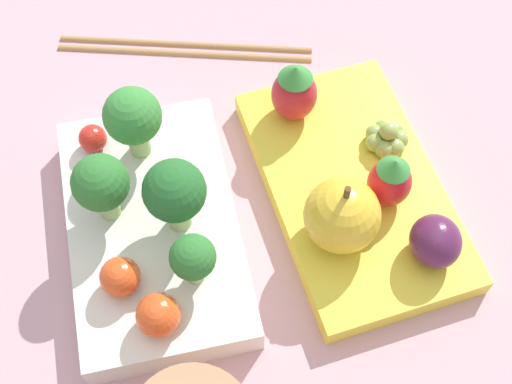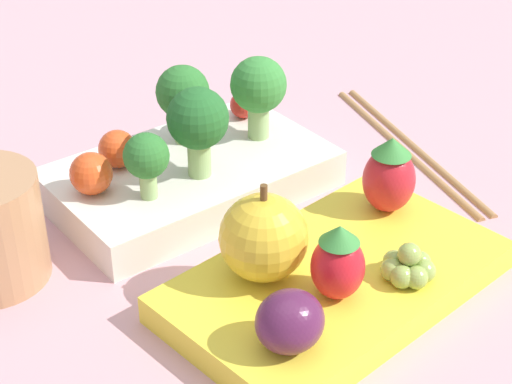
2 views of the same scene
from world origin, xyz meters
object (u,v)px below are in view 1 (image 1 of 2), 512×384
object	(u,v)px
bento_box_fruit	(354,190)
strawberry_0	(390,180)
broccoli_floret_1	(133,118)
cherry_tomato_0	(120,277)
strawberry_1	(294,92)
cherry_tomato_2	(158,315)
cherry_tomato_1	(93,138)
broccoli_floret_2	(193,258)
apple	(342,215)
broccoli_floret_3	(175,193)
plum	(435,241)
bento_box_savoury	(154,230)
chopsticks_pair	(185,47)
grape_cluster	(387,138)
broccoli_floret_0	(101,181)

from	to	relation	value
bento_box_fruit	strawberry_0	world-z (taller)	strawberry_0
broccoli_floret_1	cherry_tomato_0	xyz separation A→B (m)	(-0.10, 0.02, -0.03)
cherry_tomato_0	strawberry_1	bearing A→B (deg)	-47.75
cherry_tomato_2	cherry_tomato_1	bearing A→B (deg)	13.40
broccoli_floret_1	strawberry_1	bearing A→B (deg)	-79.88
broccoli_floret_1	broccoli_floret_2	size ratio (longest dim) A/B	1.36
bento_box_fruit	apple	distance (m)	0.05
broccoli_floret_3	plum	world-z (taller)	broccoli_floret_3
strawberry_0	cherry_tomato_1	bearing A→B (deg)	70.35
bento_box_savoury	plum	bearing A→B (deg)	-105.30
strawberry_1	chopsticks_pair	distance (m)	0.12
broccoli_floret_2	cherry_tomato_1	xyz separation A→B (m)	(0.11, 0.06, -0.02)
cherry_tomato_0	chopsticks_pair	xyz separation A→B (m)	(0.21, -0.06, -0.04)
plum	chopsticks_pair	xyz separation A→B (m)	(0.22, 0.14, -0.03)
cherry_tomato_2	grape_cluster	size ratio (longest dim) A/B	0.88
bento_box_fruit	strawberry_1	bearing A→B (deg)	24.60
bento_box_fruit	strawberry_0	size ratio (longest dim) A/B	4.63
apple	broccoli_floret_1	bearing A→B (deg)	56.22
cherry_tomato_0	grape_cluster	size ratio (longest dim) A/B	0.82
cherry_tomato_0	broccoli_floret_0	bearing A→B (deg)	4.40
bento_box_fruit	cherry_tomato_2	bearing A→B (deg)	119.71
broccoli_floret_0	broccoli_floret_3	bearing A→B (deg)	-111.96
bento_box_fruit	grape_cluster	xyz separation A→B (m)	(0.03, -0.03, 0.02)
broccoli_floret_0	broccoli_floret_3	distance (m)	0.05
broccoli_floret_1	grape_cluster	size ratio (longest dim) A/B	1.92
grape_cluster	bento_box_fruit	bearing A→B (deg)	135.00
cherry_tomato_2	cherry_tomato_0	bearing A→B (deg)	35.91
cherry_tomato_0	strawberry_1	distance (m)	0.18
broccoli_floret_3	strawberry_1	distance (m)	0.13
bento_box_savoury	broccoli_floret_2	world-z (taller)	broccoli_floret_2
cherry_tomato_1	chopsticks_pair	bearing A→B (deg)	-35.90
chopsticks_pair	broccoli_floret_2	bearing A→B (deg)	175.86
apple	grape_cluster	xyz separation A→B (m)	(0.07, -0.05, -0.02)
bento_box_fruit	broccoli_floret_0	distance (m)	0.18
cherry_tomato_1	cherry_tomato_2	xyz separation A→B (m)	(-0.14, -0.03, 0.00)
bento_box_savoury	plum	world-z (taller)	plum
strawberry_0	grape_cluster	world-z (taller)	strawberry_0
broccoli_floret_2	broccoli_floret_3	world-z (taller)	broccoli_floret_3
plum	strawberry_0	bearing A→B (deg)	22.07
bento_box_savoury	cherry_tomato_0	distance (m)	0.06
strawberry_0	chopsticks_pair	bearing A→B (deg)	35.26
cherry_tomato_1	strawberry_1	world-z (taller)	strawberry_1
bento_box_fruit	cherry_tomato_1	size ratio (longest dim) A/B	10.70
cherry_tomato_2	plum	xyz separation A→B (m)	(0.02, -0.18, -0.01)
broccoli_floret_3	cherry_tomato_1	distance (m)	0.09
cherry_tomato_1	plum	world-z (taller)	plum
apple	broccoli_floret_0	bearing A→B (deg)	75.05
bento_box_fruit	apple	world-z (taller)	apple
apple	plum	xyz separation A→B (m)	(-0.02, -0.06, -0.01)
broccoli_floret_0	apple	bearing A→B (deg)	-104.95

